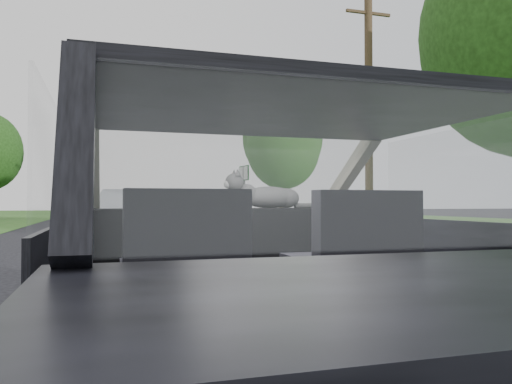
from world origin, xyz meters
TOP-DOWN VIEW (x-y plane):
  - subject_car at (0.00, 0.00)m, footprint 1.80×4.00m
  - dashboard at (0.00, 0.62)m, footprint 1.58×0.45m
  - driver_seat at (-0.40, -0.29)m, footprint 0.50×0.72m
  - passenger_seat at (0.40, -0.29)m, footprint 0.50×0.72m
  - steering_wheel at (-0.40, 0.33)m, footprint 0.36×0.36m
  - cat at (0.28, 0.63)m, footprint 0.55×0.24m
  - guardrail at (4.30, 10.00)m, footprint 0.05×90.00m
  - other_car at (-0.04, 15.15)m, footprint 2.56×4.80m
  - highway_sign at (4.67, 17.14)m, footprint 0.20×1.02m
  - utility_pole at (8.33, 13.52)m, footprint 0.38×0.38m
  - tree_2 at (9.58, 25.98)m, footprint 5.81×5.81m
  - tree_3 at (11.78, 32.14)m, footprint 7.79×7.79m

SIDE VIEW (x-z plane):
  - guardrail at x=4.30m, z-range 0.42..0.74m
  - subject_car at x=0.00m, z-range 0.00..1.45m
  - other_car at x=-0.04m, z-range 0.00..1.50m
  - dashboard at x=0.00m, z-range 0.70..1.00m
  - driver_seat at x=-0.40m, z-range 0.67..1.09m
  - passenger_seat at x=0.40m, z-range 0.67..1.09m
  - steering_wheel at x=-0.40m, z-range 0.90..0.94m
  - cat at x=0.28m, z-range 0.96..1.20m
  - highway_sign at x=4.67m, z-range 0.00..2.54m
  - tree_2 at x=9.58m, z-range 0.00..6.82m
  - utility_pole at x=8.33m, z-range 0.00..8.76m
  - tree_3 at x=11.78m, z-range 0.00..8.97m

